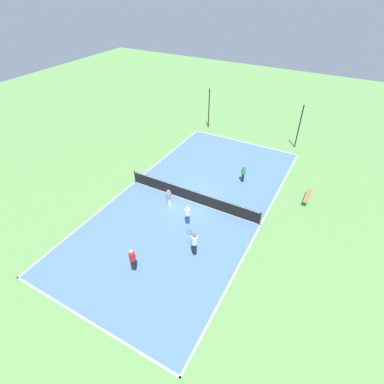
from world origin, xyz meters
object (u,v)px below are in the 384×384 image
(player_far_green, at_px, (243,173))
(tennis_ball_near_net, at_px, (180,261))
(tennis_ball_left_sideline, at_px, (166,165))
(tennis_net, at_px, (192,195))
(player_near_white, at_px, (188,214))
(player_far_white, at_px, (194,242))
(player_baseline_gray, at_px, (169,197))
(player_coach_red, at_px, (132,258))
(tennis_ball_right_alley, at_px, (142,197))
(bench, at_px, (308,196))
(fence_post_back_left, at_px, (209,109))
(fence_post_back_right, at_px, (299,127))
(tennis_ball_midcourt, at_px, (269,188))

(player_far_green, height_order, tennis_ball_near_net, player_far_green)
(tennis_ball_left_sideline, height_order, tennis_ball_near_net, same)
(tennis_net, bearing_deg, player_near_white, -68.42)
(tennis_net, distance_m, tennis_ball_near_net, 5.90)
(tennis_net, xyz_separation_m, player_far_white, (2.61, -4.46, 0.46))
(player_baseline_gray, distance_m, player_coach_red, 6.11)
(player_far_green, distance_m, tennis_ball_right_alley, 8.40)
(tennis_ball_near_net, distance_m, tennis_ball_right_alley, 7.11)
(bench, height_order, fence_post_back_left, fence_post_back_left)
(bench, distance_m, player_near_white, 9.42)
(player_far_green, bearing_deg, fence_post_back_left, -157.37)
(bench, height_order, player_far_green, player_far_green)
(player_baseline_gray, xyz_separation_m, player_coach_red, (1.34, -5.96, 0.13))
(tennis_net, relative_size, tennis_ball_near_net, 157.45)
(player_baseline_gray, bearing_deg, bench, -112.36)
(bench, distance_m, player_coach_red, 13.81)
(player_far_white, bearing_deg, fence_post_back_right, -66.34)
(tennis_ball_midcourt, relative_size, fence_post_back_right, 0.02)
(player_far_green, relative_size, fence_post_back_left, 0.35)
(player_far_green, relative_size, tennis_ball_right_alley, 21.89)
(player_far_white, relative_size, tennis_ball_near_net, 25.69)
(player_near_white, height_order, fence_post_back_left, fence_post_back_left)
(bench, relative_size, fence_post_back_left, 0.44)
(player_near_white, relative_size, tennis_ball_left_sideline, 21.66)
(player_coach_red, bearing_deg, tennis_net, -105.77)
(player_baseline_gray, xyz_separation_m, tennis_ball_near_net, (3.42, -4.21, -0.78))
(player_coach_red, relative_size, tennis_ball_near_net, 24.21)
(tennis_ball_midcourt, distance_m, fence_post_back_right, 8.25)
(player_far_green, height_order, tennis_ball_midcourt, player_far_green)
(tennis_ball_near_net, distance_m, fence_post_back_left, 19.30)
(player_near_white, distance_m, tennis_ball_left_sideline, 7.83)
(tennis_net, height_order, player_near_white, player_near_white)
(bench, distance_m, tennis_ball_left_sideline, 12.17)
(player_coach_red, relative_size, tennis_ball_left_sideline, 24.21)
(player_baseline_gray, bearing_deg, tennis_net, -99.83)
(player_baseline_gray, relative_size, tennis_ball_near_net, 21.16)
(player_baseline_gray, bearing_deg, fence_post_back_right, -78.40)
(player_near_white, bearing_deg, player_baseline_gray, 132.01)
(player_far_white, xyz_separation_m, fence_post_back_right, (2.14, 16.90, 1.10))
(tennis_ball_near_net, relative_size, tennis_ball_midcourt, 1.00)
(player_near_white, bearing_deg, player_far_white, -75.49)
(player_near_white, xyz_separation_m, tennis_ball_midcourt, (3.74, 6.69, -0.79))
(tennis_net, bearing_deg, tennis_ball_left_sideline, 143.41)
(tennis_net, relative_size, fence_post_back_right, 2.51)
(tennis_ball_right_alley, bearing_deg, tennis_net, 20.88)
(tennis_ball_left_sideline, distance_m, fence_post_back_left, 9.31)
(player_coach_red, distance_m, tennis_ball_right_alley, 6.98)
(player_far_white, distance_m, tennis_ball_near_net, 1.47)
(bench, xyz_separation_m, player_baseline_gray, (-8.86, -5.61, 0.44))
(tennis_net, xyz_separation_m, player_coach_red, (0.08, -7.22, 0.39))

